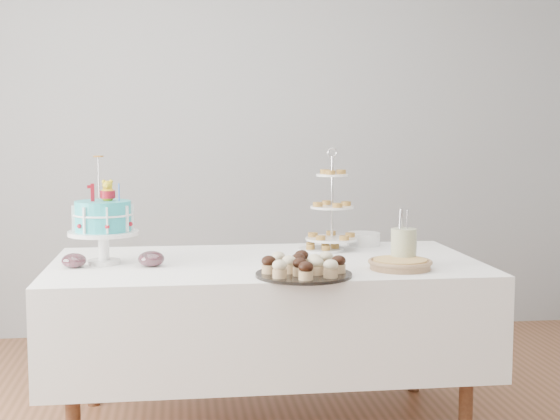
{
  "coord_description": "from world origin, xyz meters",
  "views": [
    {
      "loc": [
        -0.39,
        -3.17,
        1.37
      ],
      "look_at": [
        0.07,
        0.3,
        1.0
      ],
      "focal_mm": 50.0,
      "sensor_mm": 36.0,
      "label": 1
    }
  ],
  "objects": [
    {
      "name": "table",
      "position": [
        0.0,
        0.3,
        0.54
      ],
      "size": [
        1.92,
        1.02,
        0.77
      ],
      "color": "white",
      "rests_on": "floor"
    },
    {
      "name": "tiered_stand",
      "position": [
        0.36,
        0.57,
        0.98
      ],
      "size": [
        0.26,
        0.26,
        0.5
      ],
      "color": "silver",
      "rests_on": "table"
    },
    {
      "name": "jam_bowl_a",
      "position": [
        -0.84,
        0.24,
        0.8
      ],
      "size": [
        0.11,
        0.11,
        0.06
      ],
      "color": "silver",
      "rests_on": "table"
    },
    {
      "name": "jam_bowl_b",
      "position": [
        -0.51,
        0.22,
        0.8
      ],
      "size": [
        0.12,
        0.12,
        0.07
      ],
      "color": "silver",
      "rests_on": "table"
    },
    {
      "name": "plate_stack",
      "position": [
        0.55,
        0.7,
        0.8
      ],
      "size": [
        0.17,
        0.17,
        0.07
      ],
      "color": "white",
      "rests_on": "table"
    },
    {
      "name": "utensil_pitcher",
      "position": [
        0.59,
        0.1,
        0.86
      ],
      "size": [
        0.12,
        0.11,
        0.25
      ],
      "rotation": [
        0.0,
        0.0,
        0.17
      ],
      "color": "beige",
      "rests_on": "table"
    },
    {
      "name": "pastry_plate",
      "position": [
        0.31,
        0.57,
        0.78
      ],
      "size": [
        0.23,
        0.23,
        0.03
      ],
      "color": "white",
      "rests_on": "table"
    },
    {
      "name": "walls",
      "position": [
        0.0,
        0.0,
        1.35
      ],
      "size": [
        5.04,
        4.04,
        2.7
      ],
      "color": "#9EA0A3",
      "rests_on": "floor"
    },
    {
      "name": "cupcake_tray",
      "position": [
        0.11,
        -0.09,
        0.81
      ],
      "size": [
        0.39,
        0.39,
        0.09
      ],
      "color": "black",
      "rests_on": "table"
    },
    {
      "name": "pie",
      "position": [
        0.55,
        0.02,
        0.79
      ],
      "size": [
        0.27,
        0.27,
        0.04
      ],
      "color": "tan",
      "rests_on": "table"
    },
    {
      "name": "birthday_cake",
      "position": [
        -0.72,
        0.32,
        0.9
      ],
      "size": [
        0.31,
        0.31,
        0.48
      ],
      "rotation": [
        0.0,
        0.0,
        0.22
      ],
      "color": "white",
      "rests_on": "table"
    }
  ]
}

